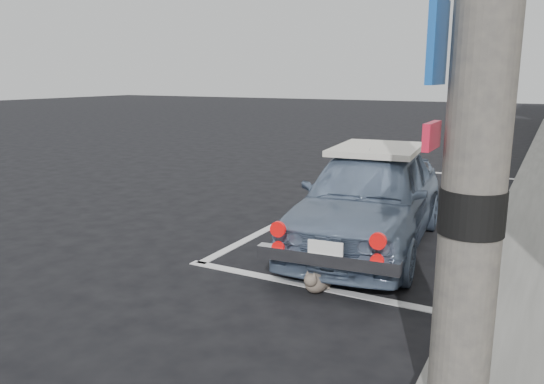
% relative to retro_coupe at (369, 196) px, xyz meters
% --- Properties ---
extents(ground, '(80.00, 80.00, 0.00)m').
position_rel_retro_coupe_xyz_m(ground, '(-0.51, -1.02, -0.61)').
color(ground, black).
rests_on(ground, ground).
extents(pline_rear, '(3.00, 0.12, 0.01)m').
position_rel_retro_coupe_xyz_m(pline_rear, '(-0.01, -1.52, -0.61)').
color(pline_rear, silver).
rests_on(pline_rear, ground).
extents(pline_front, '(3.00, 0.12, 0.01)m').
position_rel_retro_coupe_xyz_m(pline_front, '(-0.01, 5.48, -0.61)').
color(pline_front, silver).
rests_on(pline_front, ground).
extents(pline_side, '(0.12, 7.00, 0.01)m').
position_rel_retro_coupe_xyz_m(pline_side, '(-1.41, 1.98, -0.61)').
color(pline_side, silver).
rests_on(pline_side, ground).
extents(retro_coupe, '(1.76, 3.66, 1.21)m').
position_rel_retro_coupe_xyz_m(retro_coupe, '(0.00, 0.00, 0.00)').
color(retro_coupe, slate).
rests_on(retro_coupe, ground).
extents(cat, '(0.22, 0.48, 0.25)m').
position_rel_retro_coupe_xyz_m(cat, '(0.04, -1.63, -0.49)').
color(cat, '#6B5F52').
rests_on(cat, ground).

